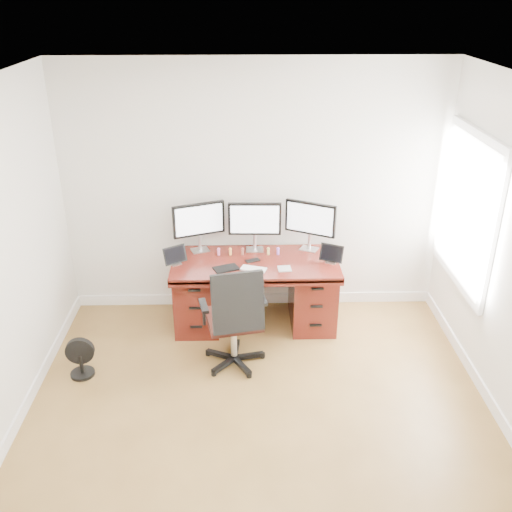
{
  "coord_description": "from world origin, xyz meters",
  "views": [
    {
      "loc": [
        -0.12,
        -3.42,
        3.3
      ],
      "look_at": [
        0.0,
        1.5,
        0.95
      ],
      "focal_mm": 40.0,
      "sensor_mm": 36.0,
      "label": 1
    }
  ],
  "objects_px": {
    "floor_fan": "(80,358)",
    "keyboard": "(254,269)",
    "desk": "(255,289)",
    "monitor_center": "(255,221)",
    "office_chair": "(235,334)"
  },
  "relations": [
    {
      "from": "floor_fan",
      "to": "keyboard",
      "type": "xyz_separation_m",
      "value": [
        1.62,
        0.66,
        0.57
      ]
    },
    {
      "from": "desk",
      "to": "floor_fan",
      "type": "distance_m",
      "value": 1.87
    },
    {
      "from": "keyboard",
      "to": "office_chair",
      "type": "bearing_deg",
      "value": -90.78
    },
    {
      "from": "desk",
      "to": "monitor_center",
      "type": "xyz_separation_m",
      "value": [
        -0.0,
        0.24,
        0.68
      ]
    },
    {
      "from": "desk",
      "to": "monitor_center",
      "type": "relative_size",
      "value": 3.09
    },
    {
      "from": "monitor_center",
      "to": "office_chair",
      "type": "bearing_deg",
      "value": -99.97
    },
    {
      "from": "office_chair",
      "to": "floor_fan",
      "type": "relative_size",
      "value": 2.76
    },
    {
      "from": "desk",
      "to": "keyboard",
      "type": "relative_size",
      "value": 6.79
    },
    {
      "from": "desk",
      "to": "office_chair",
      "type": "bearing_deg",
      "value": -105.31
    },
    {
      "from": "floor_fan",
      "to": "monitor_center",
      "type": "relative_size",
      "value": 0.7
    },
    {
      "from": "office_chair",
      "to": "floor_fan",
      "type": "height_order",
      "value": "office_chair"
    },
    {
      "from": "desk",
      "to": "floor_fan",
      "type": "bearing_deg",
      "value": -151.65
    },
    {
      "from": "keyboard",
      "to": "desk",
      "type": "bearing_deg",
      "value": 102.94
    },
    {
      "from": "office_chair",
      "to": "keyboard",
      "type": "relative_size",
      "value": 4.25
    },
    {
      "from": "office_chair",
      "to": "floor_fan",
      "type": "bearing_deg",
      "value": 172.54
    }
  ]
}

